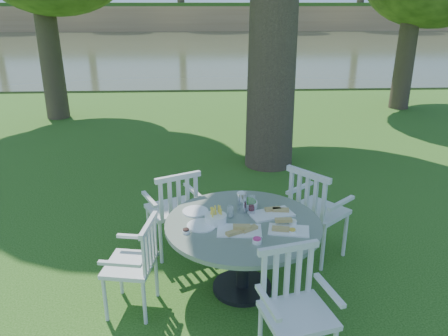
{
  "coord_description": "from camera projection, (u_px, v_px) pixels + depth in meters",
  "views": [
    {
      "loc": [
        -0.23,
        -4.3,
        2.57
      ],
      "look_at": [
        0.0,
        0.2,
        0.85
      ],
      "focal_mm": 35.0,
      "sensor_mm": 36.0,
      "label": 1
    }
  ],
  "objects": [
    {
      "name": "river",
      "position": [
        205.0,
        47.0,
        26.4
      ],
      "size": [
        100.0,
        28.0,
        0.12
      ],
      "primitive_type": "cube",
      "color": "#343A22",
      "rests_on": "ground"
    },
    {
      "name": "chair_ne",
      "position": [
        313.0,
        207.0,
        4.47
      ],
      "size": [
        0.7,
        0.7,
        1.02
      ],
      "rotation": [
        0.0,
        0.0,
        -4.01
      ],
      "color": "silver",
      "rests_on": "ground"
    },
    {
      "name": "chair_se",
      "position": [
        293.0,
        299.0,
        3.16
      ],
      "size": [
        0.57,
        0.54,
        0.93
      ],
      "rotation": [
        0.0,
        0.0,
        0.25
      ],
      "color": "silver",
      "rests_on": "ground"
    },
    {
      "name": "ground",
      "position": [
        225.0,
        244.0,
        4.94
      ],
      "size": [
        140.0,
        140.0,
        0.0
      ],
      "primitive_type": "plane",
      "color": "#173E0D",
      "rests_on": "ground"
    },
    {
      "name": "tableware",
      "position": [
        239.0,
        215.0,
        3.96
      ],
      "size": [
        1.12,
        0.79,
        0.19
      ],
      "color": "white",
      "rests_on": "table"
    },
    {
      "name": "chair_nw",
      "position": [
        175.0,
        207.0,
        4.56
      ],
      "size": [
        0.63,
        0.62,
        0.96
      ],
      "rotation": [
        0.0,
        0.0,
        -2.7
      ],
      "color": "silver",
      "rests_on": "ground"
    },
    {
      "name": "table",
      "position": [
        243.0,
        235.0,
        3.97
      ],
      "size": [
        1.41,
        1.41,
        0.72
      ],
      "color": "black",
      "rests_on": "ground"
    },
    {
      "name": "chair_sw",
      "position": [
        139.0,
        259.0,
        3.73
      ],
      "size": [
        0.48,
        0.5,
        0.86
      ],
      "rotation": [
        0.0,
        0.0,
        -1.74
      ],
      "color": "silver",
      "rests_on": "ground"
    }
  ]
}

